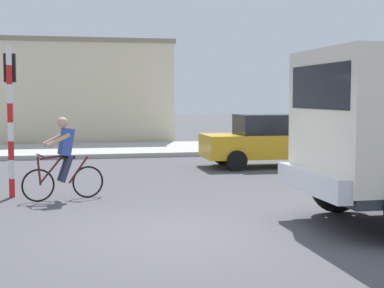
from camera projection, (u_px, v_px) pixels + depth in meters
The scene contains 6 objects.
ground_plane at pixel (183, 234), 9.17m from camera, with size 120.00×120.00×0.00m, color #4C4C51.
sidewalk_far at pixel (112, 150), 22.76m from camera, with size 80.00×5.00×0.16m, color #ADADA8.
cyclist at pixel (64, 158), 12.11m from camera, with size 1.68×0.63×1.72m.
traffic_light_pole at pixel (10, 100), 12.40m from camera, with size 0.24×0.43×3.20m.
car_white_mid at pixel (270, 140), 17.87m from camera, with size 4.02×1.92×1.60m.
building_mid_block at pixel (81, 92), 27.56m from camera, with size 8.18×5.23×4.67m.
Camera 1 is at (-1.78, -8.85, 2.15)m, focal length 54.82 mm.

